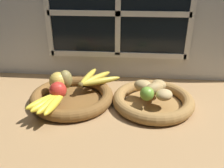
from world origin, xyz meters
TOP-DOWN VIEW (x-y plane):
  - ground_plane at (0.00, 0.00)cm, footprint 140.00×90.00cm
  - back_wall at (0.00, 29.77)cm, footprint 140.00×4.60cm
  - fruit_bowl_left at (-16.50, 2.09)cm, footprint 33.20×33.20cm
  - fruit_bowl_right at (15.76, 2.09)cm, footprint 31.71×31.71cm
  - apple_red_front at (-20.10, -3.51)cm, footprint 6.48×6.48cm
  - apple_golden_left at (-22.13, 3.87)cm, footprint 7.25×7.25cm
  - pear_brown at (-19.50, 4.94)cm, footprint 6.22×6.73cm
  - banana_bunch_front at (-21.45, -9.09)cm, footprint 12.22×17.13cm
  - banana_bunch_back at (-8.87, 12.25)cm, footprint 17.56×19.03cm
  - potato_back at (17.96, 6.94)cm, footprint 7.57×7.89cm
  - potato_oblong at (11.80, 5.17)cm, footprint 9.12×8.10cm
  - potato_large at (15.76, 2.09)cm, footprint 9.48×8.67cm
  - potato_small at (19.28, -1.43)cm, footprint 8.52×8.33cm
  - lime_near at (12.91, -2.18)cm, footprint 5.28×5.28cm
  - chili_pepper at (16.76, 2.10)cm, footprint 10.29×4.80cm

SIDE VIEW (x-z plane):
  - ground_plane at x=0.00cm, z-range -3.00..0.00cm
  - fruit_bowl_left at x=-16.50cm, z-range -0.18..4.44cm
  - fruit_bowl_right at x=15.76cm, z-range -0.17..4.44cm
  - chili_pepper at x=16.76cm, z-range 4.62..6.62cm
  - banana_bunch_back at x=-8.87cm, z-range 4.62..7.26cm
  - banana_bunch_front at x=-21.45cm, z-range 4.62..7.60cm
  - potato_back at x=17.96cm, z-range 4.62..8.64cm
  - potato_small at x=19.28cm, z-range 4.62..8.76cm
  - potato_oblong at x=11.80cm, z-range 4.62..9.21cm
  - potato_large at x=15.76cm, z-range 4.62..9.74cm
  - lime_near at x=12.91cm, z-range 4.62..9.89cm
  - apple_red_front at x=-20.10cm, z-range 4.62..11.10cm
  - apple_golden_left at x=-22.13cm, z-range 4.62..11.86cm
  - pear_brown at x=-19.50cm, z-range 4.62..12.40cm
  - back_wall at x=0.00cm, z-range 0.38..55.38cm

